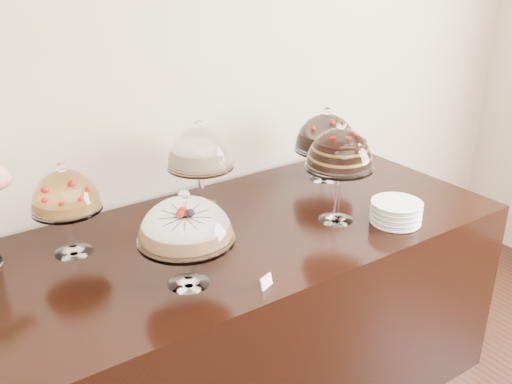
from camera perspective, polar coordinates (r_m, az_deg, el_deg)
wall_back at (r=2.61m, az=-10.34°, el=12.16°), size 5.00×0.04×3.00m
display_counter at (r=2.64m, az=-0.63°, el=-12.27°), size 2.20×1.00×0.90m
cake_stand_sugar_sponge at (r=1.93m, az=-7.05°, el=-3.25°), size 0.33×0.33×0.36m
cake_stand_choco_layer at (r=2.38m, az=8.39°, el=3.94°), size 0.29×0.29×0.45m
cake_stand_cheesecake at (r=2.53m, az=-5.63°, el=4.06°), size 0.30×0.30×0.40m
cake_stand_dark_choco at (r=2.85m, az=7.04°, el=5.65°), size 0.32×0.32×0.37m
cake_stand_fruit_tart at (r=2.23m, az=-18.52°, el=-0.31°), size 0.26×0.26×0.37m
plate_stack at (r=2.50m, az=13.84°, el=-1.99°), size 0.21×0.21×0.09m
price_card_left at (r=2.00m, az=1.04°, el=-8.95°), size 0.06×0.04×0.04m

